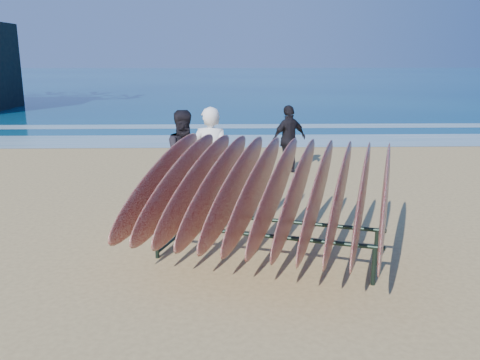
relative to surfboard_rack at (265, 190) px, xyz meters
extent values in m
plane|color=tan|center=(-0.32, 0.08, -1.03)|extent=(120.00, 120.00, 0.00)
plane|color=navy|center=(-0.32, 55.08, -1.02)|extent=(160.00, 160.00, 0.00)
plane|color=white|center=(-0.32, 10.08, -1.02)|extent=(160.00, 160.00, 0.00)
plane|color=white|center=(-0.32, 13.58, -1.02)|extent=(160.00, 160.00, 0.00)
cylinder|color=black|center=(-1.51, 0.16, -0.78)|extent=(0.06, 0.06, 0.50)
cylinder|color=black|center=(1.30, -0.78, -0.78)|extent=(0.06, 0.06, 0.50)
cylinder|color=black|center=(-1.30, 0.78, -0.78)|extent=(0.06, 0.06, 0.50)
cylinder|color=black|center=(1.51, -0.16, -0.78)|extent=(0.06, 0.06, 0.50)
cylinder|color=black|center=(-0.10, -0.31, -0.53)|extent=(3.05, 1.07, 0.06)
cylinder|color=black|center=(0.10, 0.31, -0.53)|extent=(3.05, 1.07, 0.06)
cylinder|color=black|center=(-1.40, 0.47, -0.95)|extent=(0.25, 0.63, 0.04)
cylinder|color=black|center=(1.40, -0.47, -0.95)|extent=(0.25, 0.63, 0.04)
ellipsoid|color=#690709|center=(-1.47, 0.49, 0.01)|extent=(1.05, 2.94, 1.43)
ellipsoid|color=#690709|center=(-1.20, 0.40, 0.01)|extent=(1.05, 2.94, 1.43)
ellipsoid|color=#690709|center=(-0.94, 0.31, 0.01)|extent=(1.05, 2.94, 1.43)
ellipsoid|color=#690709|center=(-0.67, 0.22, 0.01)|extent=(1.05, 2.94, 1.43)
ellipsoid|color=#690709|center=(-0.40, 0.13, 0.01)|extent=(1.05, 2.94, 1.43)
ellipsoid|color=#690709|center=(-0.13, 0.04, 0.01)|extent=(1.05, 2.94, 1.43)
ellipsoid|color=#690709|center=(0.13, -0.04, 0.01)|extent=(1.05, 2.94, 1.43)
ellipsoid|color=#690709|center=(0.40, -0.13, 0.01)|extent=(1.05, 2.94, 1.43)
ellipsoid|color=#690709|center=(0.67, -0.22, 0.01)|extent=(1.05, 2.94, 1.43)
ellipsoid|color=#690709|center=(0.94, -0.31, 0.01)|extent=(1.05, 2.94, 1.43)
ellipsoid|color=#690709|center=(1.20, -0.40, 0.01)|extent=(1.05, 2.94, 1.43)
ellipsoid|color=#690709|center=(1.47, -0.49, 0.01)|extent=(1.05, 2.94, 1.43)
imported|color=white|center=(-0.81, 2.53, -0.08)|extent=(0.73, 0.51, 1.90)
imported|color=black|center=(-1.29, 2.86, -0.13)|extent=(1.10, 1.02, 1.80)
imported|color=black|center=(0.98, 5.45, -0.21)|extent=(1.03, 0.82, 1.63)
camera|label=1|loc=(-0.52, -6.57, 1.77)|focal=38.00mm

